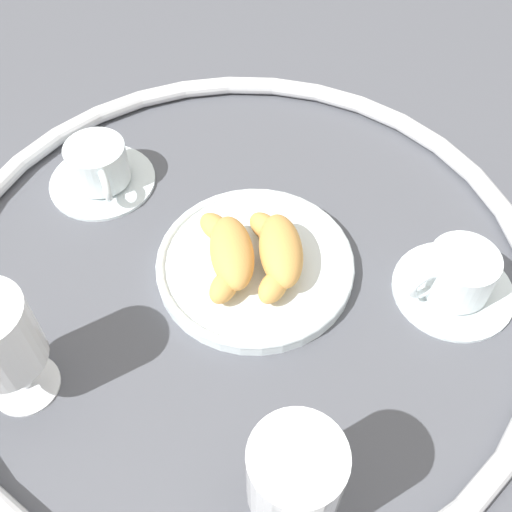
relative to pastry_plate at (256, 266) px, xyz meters
name	(u,v)px	position (x,y,z in m)	size (l,w,h in m)	color
ground_plane	(239,273)	(0.00, 0.02, -0.01)	(2.20, 2.20, 0.00)	#4C4F56
table_chrome_rim	(239,267)	(0.00, 0.02, 0.00)	(0.69, 0.69, 0.02)	silver
pastry_plate	(256,266)	(0.00, 0.00, 0.00)	(0.23, 0.23, 0.02)	silver
croissant_large	(278,252)	(-0.01, -0.02, 0.03)	(0.14, 0.08, 0.04)	#D6994C
croissant_small	(228,251)	(0.01, 0.03, 0.03)	(0.14, 0.07, 0.04)	#D6994C
coffee_cup_near	(99,169)	(0.19, 0.16, 0.02)	(0.14, 0.14, 0.06)	silver
coffee_cup_far	(457,278)	(-0.08, -0.21, 0.02)	(0.14, 0.14, 0.06)	silver
juice_glass_right	(295,478)	(-0.26, 0.04, 0.08)	(0.08, 0.08, 0.14)	white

